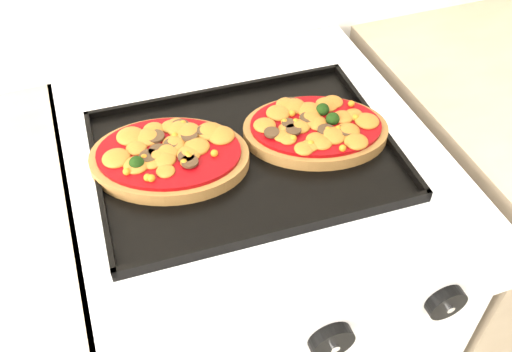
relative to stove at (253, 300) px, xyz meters
name	(u,v)px	position (x,y,z in m)	size (l,w,h in m)	color
stove	(253,300)	(0.00, 0.00, 0.00)	(0.60, 0.60, 0.91)	white
control_panel	(330,326)	(0.00, -0.31, 0.40)	(0.60, 0.02, 0.09)	white
knob_center	(331,341)	(-0.01, -0.33, 0.40)	(0.06, 0.06, 0.02)	black
knob_right	(446,302)	(0.17, -0.33, 0.40)	(0.06, 0.06, 0.02)	black
baking_tray	(245,154)	(-0.02, -0.03, 0.47)	(0.46, 0.34, 0.02)	black
pizza_left	(169,156)	(-0.14, -0.01, 0.48)	(0.24, 0.18, 0.04)	olive
pizza_right	(316,128)	(0.10, -0.02, 0.48)	(0.23, 0.16, 0.03)	olive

